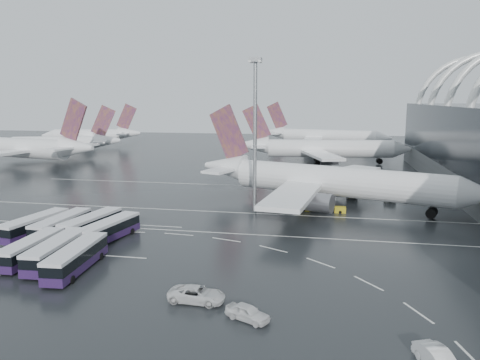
% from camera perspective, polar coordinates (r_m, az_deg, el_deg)
% --- Properties ---
extents(ground, '(420.00, 420.00, 0.00)m').
position_cam_1_polar(ground, '(78.79, -0.12, -6.16)').
color(ground, black).
rests_on(ground, ground).
extents(lane_marking_near, '(120.00, 0.25, 0.01)m').
position_cam_1_polar(lane_marking_near, '(76.90, -0.40, -6.56)').
color(lane_marking_near, white).
rests_on(lane_marking_near, ground).
extents(lane_marking_mid, '(120.00, 0.25, 0.01)m').
position_cam_1_polar(lane_marking_mid, '(90.20, 1.32, -4.07)').
color(lane_marking_mid, white).
rests_on(lane_marking_mid, ground).
extents(lane_marking_far, '(120.00, 0.25, 0.01)m').
position_cam_1_polar(lane_marking_far, '(117.27, 3.56, -0.79)').
color(lane_marking_far, white).
rests_on(lane_marking_far, ground).
extents(bus_bay_line_south, '(28.00, 0.25, 0.01)m').
position_cam_1_polar(bus_bay_line_south, '(73.11, -21.67, -8.18)').
color(bus_bay_line_south, white).
rests_on(bus_bay_line_south, ground).
extents(bus_bay_line_north, '(28.00, 0.25, 0.01)m').
position_cam_1_polar(bus_bay_line_north, '(86.41, -16.01, -5.09)').
color(bus_bay_line_north, white).
rests_on(bus_bay_line_north, ground).
extents(airliner_main, '(58.91, 51.09, 20.52)m').
position_cam_1_polar(airliner_main, '(96.81, 10.29, -0.15)').
color(airliner_main, white).
rests_on(airliner_main, ground).
extents(airliner_gate_b, '(57.53, 51.45, 19.96)m').
position_cam_1_polar(airliner_gate_b, '(159.04, 9.82, 3.74)').
color(airliner_gate_b, white).
rests_on(airliner_gate_b, ground).
extents(airliner_gate_c, '(56.40, 51.18, 20.20)m').
position_cam_1_polar(airliner_gate_c, '(209.17, 10.02, 5.22)').
color(airliner_gate_c, white).
rests_on(airliner_gate_c, ground).
extents(jet_remote_west, '(50.35, 40.76, 21.95)m').
position_cam_1_polar(jet_remote_west, '(165.86, -23.97, 3.51)').
color(jet_remote_west, white).
rests_on(jet_remote_west, ground).
extents(jet_remote_mid, '(43.43, 35.34, 19.33)m').
position_cam_1_polar(jet_remote_mid, '(186.51, -20.89, 4.14)').
color(jet_remote_mid, white).
rests_on(jet_remote_mid, ground).
extents(jet_remote_far, '(44.39, 35.97, 19.40)m').
position_cam_1_polar(jet_remote_far, '(223.60, -17.46, 5.20)').
color(jet_remote_far, white).
rests_on(jet_remote_far, ground).
extents(bus_row_near_a, '(4.89, 13.23, 3.19)m').
position_cam_1_polar(bus_row_near_a, '(82.28, -23.75, -5.06)').
color(bus_row_near_a, '#241543').
rests_on(bus_row_near_a, ground).
extents(bus_row_near_b, '(3.79, 13.10, 3.18)m').
position_cam_1_polar(bus_row_near_b, '(80.68, -20.94, -5.16)').
color(bus_row_near_b, '#241543').
rests_on(bus_row_near_b, ground).
extents(bus_row_near_c, '(4.99, 13.23, 3.18)m').
position_cam_1_polar(bus_row_near_c, '(79.71, -17.67, -5.15)').
color(bus_row_near_c, '#241543').
rests_on(bus_row_near_c, ground).
extents(bus_row_near_d, '(5.09, 13.12, 3.16)m').
position_cam_1_polar(bus_row_near_d, '(75.78, -15.67, -5.84)').
color(bus_row_near_d, '#241543').
rests_on(bus_row_near_d, ground).
extents(bus_row_far_a, '(3.05, 12.27, 3.01)m').
position_cam_1_polar(bus_row_far_a, '(70.28, -24.09, -7.66)').
color(bus_row_far_a, '#241543').
rests_on(bus_row_far_a, ground).
extents(bus_row_far_b, '(3.66, 13.20, 3.22)m').
position_cam_1_polar(bus_row_far_b, '(67.71, -21.43, -8.04)').
color(bus_row_far_b, '#241543').
rests_on(bus_row_far_b, ground).
extents(bus_row_far_c, '(3.85, 13.28, 3.23)m').
position_cam_1_polar(bus_row_far_c, '(64.19, -19.32, -8.88)').
color(bus_row_far_c, '#241543').
rests_on(bus_row_far_c, ground).
extents(van_curve_a, '(6.38, 3.17, 1.74)m').
position_cam_1_polar(van_curve_a, '(52.47, -5.29, -13.71)').
color(van_curve_a, silver).
rests_on(van_curve_a, ground).
extents(van_curve_b, '(5.07, 3.72, 1.61)m').
position_cam_1_polar(van_curve_b, '(48.45, 0.93, -15.85)').
color(van_curve_b, silver).
rests_on(van_curve_b, ground).
extents(van_curve_c, '(3.70, 5.41, 1.69)m').
position_cam_1_polar(van_curve_c, '(44.05, 23.04, -19.46)').
color(van_curve_c, silver).
rests_on(van_curve_c, ground).
extents(floodlight_mast, '(2.24, 2.24, 29.22)m').
position_cam_1_polar(floodlight_mast, '(88.84, 1.86, 7.71)').
color(floodlight_mast, gray).
rests_on(floodlight_mast, ground).
extents(gse_cart_belly_a, '(2.15, 1.27, 1.17)m').
position_cam_1_polar(gse_cart_belly_a, '(92.56, 12.12, -3.56)').
color(gse_cart_belly_a, gold).
rests_on(gse_cart_belly_a, ground).
extents(gse_cart_belly_b, '(2.37, 1.40, 1.29)m').
position_cam_1_polar(gse_cart_belly_b, '(106.57, 13.50, -1.80)').
color(gse_cart_belly_b, slate).
rests_on(gse_cart_belly_b, ground).
extents(gse_cart_belly_c, '(2.26, 1.33, 1.23)m').
position_cam_1_polar(gse_cart_belly_c, '(93.03, 7.79, -3.34)').
color(gse_cart_belly_c, gold).
rests_on(gse_cart_belly_c, ground).
extents(gse_cart_belly_d, '(2.38, 1.40, 1.30)m').
position_cam_1_polar(gse_cart_belly_d, '(104.40, 17.80, -2.25)').
color(gse_cart_belly_d, slate).
rests_on(gse_cart_belly_d, ground).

